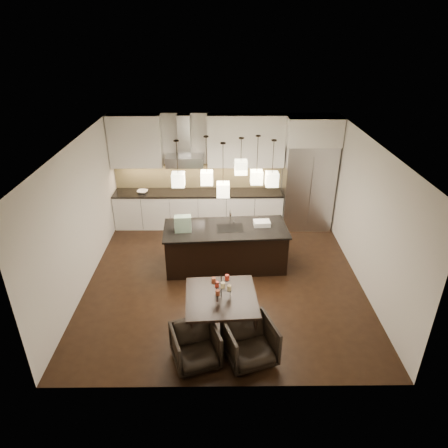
{
  "coord_description": "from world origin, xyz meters",
  "views": [
    {
      "loc": [
        -0.07,
        -6.84,
        4.74
      ],
      "look_at": [
        0.0,
        0.2,
        1.15
      ],
      "focal_mm": 32.0,
      "sensor_mm": 36.0,
      "label": 1
    }
  ],
  "objects_px": {
    "island_body": "(226,248)",
    "armchair_right": "(250,342)",
    "armchair_left": "(196,346)",
    "refrigerator": "(308,186)",
    "dining_table": "(221,313)"
  },
  "relations": [
    {
      "from": "refrigerator",
      "to": "armchair_left",
      "type": "height_order",
      "value": "refrigerator"
    },
    {
      "from": "armchair_left",
      "to": "armchair_right",
      "type": "bearing_deg",
      "value": -14.69
    },
    {
      "from": "island_body",
      "to": "armchair_right",
      "type": "height_order",
      "value": "island_body"
    },
    {
      "from": "island_body",
      "to": "dining_table",
      "type": "relative_size",
      "value": 2.14
    },
    {
      "from": "armchair_right",
      "to": "dining_table",
      "type": "bearing_deg",
      "value": 105.24
    },
    {
      "from": "armchair_right",
      "to": "armchair_left",
      "type": "bearing_deg",
      "value": 165.8
    },
    {
      "from": "island_body",
      "to": "armchair_left",
      "type": "bearing_deg",
      "value": -103.75
    },
    {
      "from": "refrigerator",
      "to": "island_body",
      "type": "bearing_deg",
      "value": -137.46
    },
    {
      "from": "dining_table",
      "to": "island_body",
      "type": "bearing_deg",
      "value": 83.62
    },
    {
      "from": "armchair_left",
      "to": "armchair_right",
      "type": "height_order",
      "value": "armchair_right"
    },
    {
      "from": "armchair_left",
      "to": "armchair_right",
      "type": "relative_size",
      "value": 0.93
    },
    {
      "from": "island_body",
      "to": "armchair_right",
      "type": "bearing_deg",
      "value": -86.4
    },
    {
      "from": "island_body",
      "to": "armchair_right",
      "type": "xyz_separation_m",
      "value": [
        0.34,
        -2.7,
        -0.1
      ]
    },
    {
      "from": "island_body",
      "to": "armchair_left",
      "type": "height_order",
      "value": "island_body"
    },
    {
      "from": "island_body",
      "to": "dining_table",
      "type": "distance_m",
      "value": 2.03
    }
  ]
}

